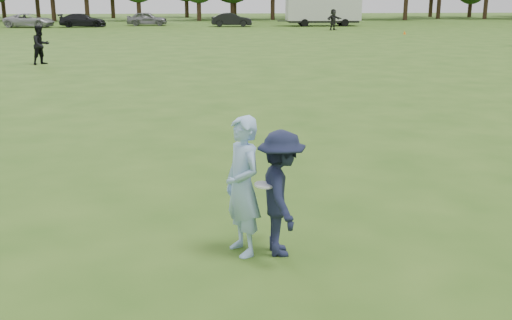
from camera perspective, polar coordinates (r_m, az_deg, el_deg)
The scene contains 12 objects.
ground at distance 8.26m, azimuth 1.13°, elevation -10.18°, with size 200.00×200.00×0.00m, color #305317.
thrower at distance 8.35m, azimuth -1.28°, elevation -2.52°, with size 0.73×0.48×1.99m, color #98BEEB.
defender at distance 8.37m, azimuth 2.40°, elevation -3.20°, with size 1.16×0.67×1.79m, color #181D35.
player_far_a at distance 33.08m, azimuth -19.81°, elevation 10.27°, with size 0.96×0.75×1.98m, color black.
player_far_d at distance 60.34m, azimuth 7.37°, elevation 13.13°, with size 1.88×0.60×2.03m, color black.
car_c at distance 68.93m, azimuth -20.77°, elevation 12.32°, with size 2.35×5.09×1.41m, color #A7A6AB.
car_d at distance 67.76m, azimuth -16.18°, elevation 12.66°, with size 1.97×4.83×1.40m, color black.
car_e at distance 69.01m, azimuth -10.33°, elevation 13.10°, with size 1.77×4.40×1.50m, color slate.
car_f at distance 66.27m, azimuth -2.33°, elevation 13.20°, with size 1.52×4.34×1.43m, color black.
field_cone at distance 55.51m, azimuth 13.97°, elevation 11.69°, with size 0.28×0.28×0.30m, color orange.
disc_in_play at distance 8.18m, azimuth 0.77°, elevation -2.39°, with size 0.27×0.27×0.05m.
cargo_trailer at distance 67.76m, azimuth 6.41°, elevation 14.07°, with size 9.00×2.75×3.20m.
Camera 1 is at (-0.77, -7.39, 3.61)m, focal length 42.00 mm.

